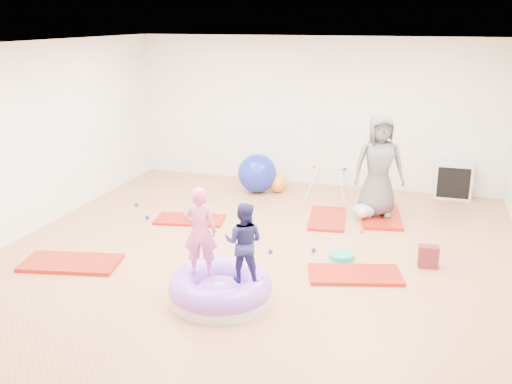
% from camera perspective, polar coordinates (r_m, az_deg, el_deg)
% --- Properties ---
extents(room, '(7.01, 8.01, 2.81)m').
position_cam_1_polar(room, '(7.15, -0.72, 3.16)').
color(room, '#BD7956').
rests_on(room, ground).
extents(gym_mat_front_left, '(1.35, 0.86, 0.05)m').
position_cam_1_polar(gym_mat_front_left, '(7.93, -18.01, -6.76)').
color(gym_mat_front_left, '#AF1819').
rests_on(gym_mat_front_left, ground).
extents(gym_mat_mid_left, '(1.16, 0.72, 0.04)m').
position_cam_1_polar(gym_mat_mid_left, '(9.18, -6.65, -2.75)').
color(gym_mat_mid_left, '#AF1819').
rests_on(gym_mat_mid_left, ground).
extents(gym_mat_center_back, '(0.70, 1.18, 0.05)m').
position_cam_1_polar(gym_mat_center_back, '(9.23, 7.14, -2.65)').
color(gym_mat_center_back, '#AF1819').
rests_on(gym_mat_center_back, ground).
extents(gym_mat_right, '(1.26, 0.86, 0.05)m').
position_cam_1_polar(gym_mat_right, '(7.34, 9.87, -8.15)').
color(gym_mat_right, '#AF1819').
rests_on(gym_mat_right, ground).
extents(gym_mat_rear_right, '(0.81, 1.33, 0.05)m').
position_cam_1_polar(gym_mat_rear_right, '(9.49, 12.34, -2.36)').
color(gym_mat_rear_right, '#AF1819').
rests_on(gym_mat_rear_right, ground).
extents(inflatable_cushion, '(1.19, 1.19, 0.38)m').
position_cam_1_polar(inflatable_cushion, '(6.62, -3.56, -9.64)').
color(inflatable_cushion, silver).
rests_on(inflatable_cushion, ground).
extents(child_pink, '(0.43, 0.33, 1.05)m').
position_cam_1_polar(child_pink, '(6.42, -5.63, -3.54)').
color(child_pink, pink).
rests_on(child_pink, inflatable_cushion).
extents(child_navy, '(0.46, 0.37, 0.91)m').
position_cam_1_polar(child_navy, '(6.27, -1.22, -4.63)').
color(child_navy, navy).
rests_on(child_navy, inflatable_cushion).
extents(adult_caregiver, '(0.92, 0.74, 1.64)m').
position_cam_1_polar(adult_caregiver, '(9.23, 12.20, 2.59)').
color(adult_caregiver, '#4D4D4D').
rests_on(adult_caregiver, gym_mat_rear_right).
extents(infant, '(0.37, 0.38, 0.22)m').
position_cam_1_polar(infant, '(9.24, 10.70, -1.88)').
color(infant, '#81A1CE').
rests_on(infant, gym_mat_rear_right).
extents(ball_pit_balls, '(3.95, 2.49, 0.07)m').
position_cam_1_polar(ball_pit_balls, '(8.17, -4.67, -5.17)').
color(ball_pit_balls, '#E6324A').
rests_on(ball_pit_balls, ground).
extents(exercise_ball_blue, '(0.72, 0.72, 0.72)m').
position_cam_1_polar(exercise_ball_blue, '(10.53, 0.12, 1.89)').
color(exercise_ball_blue, '#1622A2').
rests_on(exercise_ball_blue, ground).
extents(exercise_ball_orange, '(0.36, 0.36, 0.36)m').
position_cam_1_polar(exercise_ball_orange, '(10.58, 2.19, 0.94)').
color(exercise_ball_orange, orange).
rests_on(exercise_ball_orange, ground).
extents(infant_play_gym, '(0.74, 0.70, 0.57)m').
position_cam_1_polar(infant_play_gym, '(10.29, 7.32, 1.48)').
color(infant_play_gym, silver).
rests_on(infant_play_gym, ground).
extents(cube_shelf, '(0.64, 0.32, 0.64)m').
position_cam_1_polar(cube_shelf, '(10.77, 19.13, 1.05)').
color(cube_shelf, silver).
rests_on(cube_shelf, ground).
extents(balance_disc, '(0.34, 0.34, 0.08)m').
position_cam_1_polar(balance_disc, '(7.82, 8.55, -6.34)').
color(balance_disc, '#13A48E').
rests_on(balance_disc, ground).
extents(backpack, '(0.27, 0.19, 0.29)m').
position_cam_1_polar(backpack, '(7.77, 16.85, -6.19)').
color(backpack, '#A61B2B').
rests_on(backpack, ground).
extents(yellow_toy, '(0.22, 0.22, 0.03)m').
position_cam_1_polar(yellow_toy, '(7.99, -15.55, -6.44)').
color(yellow_toy, gold).
rests_on(yellow_toy, ground).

